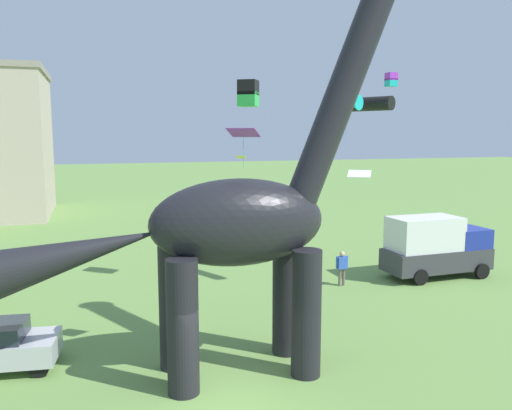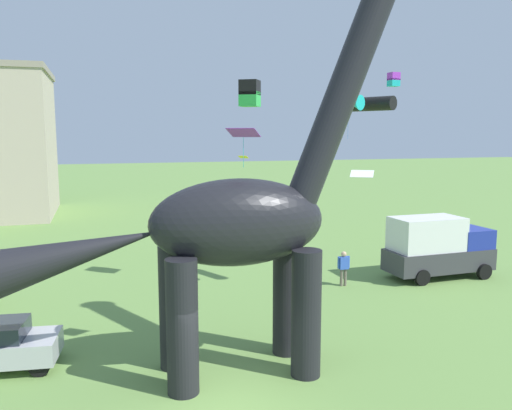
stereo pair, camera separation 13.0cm
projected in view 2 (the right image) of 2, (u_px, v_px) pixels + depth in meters
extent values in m
plane|color=#6B9347|center=(230.00, 410.00, 14.09)|extent=(240.00, 240.00, 0.00)
cylinder|color=black|center=(286.00, 296.00, 17.54)|extent=(0.92, 0.92, 3.97)
cylinder|color=black|center=(306.00, 314.00, 15.88)|extent=(0.92, 0.92, 3.97)
cylinder|color=black|center=(174.00, 307.00, 16.44)|extent=(0.92, 0.92, 3.97)
cylinder|color=black|center=(182.00, 327.00, 14.78)|extent=(0.92, 0.92, 3.97)
ellipsoid|color=black|center=(238.00, 222.00, 15.78)|extent=(5.44, 2.34, 2.68)
cylinder|color=black|center=(347.00, 82.00, 16.21)|extent=(3.91, 1.00, 7.75)
cone|color=black|center=(81.00, 252.00, 14.54)|extent=(4.78, 1.34, 2.27)
cylinder|color=black|center=(45.00, 344.00, 17.73)|extent=(0.64, 0.30, 0.62)
cylinder|color=black|center=(39.00, 366.00, 16.04)|extent=(0.64, 0.30, 0.62)
cube|color=#38383D|center=(438.00, 259.00, 27.00)|extent=(5.65, 2.25, 1.10)
cube|color=navy|center=(469.00, 237.00, 27.39)|extent=(1.84, 1.98, 1.00)
cube|color=silver|center=(427.00, 234.00, 26.58)|extent=(3.64, 2.11, 1.70)
cylinder|color=black|center=(457.00, 262.00, 28.65)|extent=(0.81, 0.28, 0.80)
cylinder|color=black|center=(484.00, 272.00, 26.66)|extent=(0.81, 0.28, 0.80)
cylinder|color=black|center=(399.00, 267.00, 27.58)|extent=(0.81, 0.28, 0.80)
cylinder|color=black|center=(422.00, 277.00, 25.59)|extent=(0.81, 0.28, 0.80)
cylinder|color=#6B6056|center=(341.00, 277.00, 25.48)|extent=(0.14, 0.14, 0.86)
cylinder|color=#6B6056|center=(345.00, 277.00, 25.54)|extent=(0.14, 0.14, 0.86)
cube|color=blue|center=(344.00, 263.00, 25.41)|extent=(0.46, 0.29, 0.61)
sphere|color=tan|center=(344.00, 254.00, 25.35)|extent=(0.27, 0.27, 0.27)
cylinder|color=blue|center=(339.00, 263.00, 25.33)|extent=(0.11, 0.11, 0.58)
cylinder|color=blue|center=(349.00, 262.00, 25.48)|extent=(0.11, 0.11, 0.58)
cube|color=purple|center=(243.00, 133.00, 15.75)|extent=(1.13, 1.07, 0.28)
cylinder|color=#19B2B7|center=(243.00, 152.00, 15.83)|extent=(0.01, 0.01, 0.92)
cube|color=yellow|center=(243.00, 157.00, 34.15)|extent=(0.76, 0.73, 0.19)
cube|color=white|center=(362.00, 174.00, 37.66)|extent=(2.03, 1.90, 0.45)
cube|color=black|center=(250.00, 88.00, 23.68)|extent=(1.15, 1.15, 0.67)
cube|color=green|center=(250.00, 99.00, 23.75)|extent=(1.15, 1.15, 0.67)
cube|color=purple|center=(348.00, 107.00, 26.94)|extent=(1.62, 1.74, 0.51)
cylinder|color=#287AE5|center=(348.00, 125.00, 27.07)|extent=(0.01, 0.01, 1.44)
cube|color=purple|center=(394.00, 76.00, 30.31)|extent=(0.59, 0.59, 0.45)
cube|color=#19B2B7|center=(394.00, 83.00, 30.35)|extent=(0.59, 0.59, 0.45)
cylinder|color=black|center=(371.00, 104.00, 23.12)|extent=(1.59, 2.27, 0.63)
cone|color=#19B2B7|center=(355.00, 103.00, 22.27)|extent=(0.84, 0.80, 0.66)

